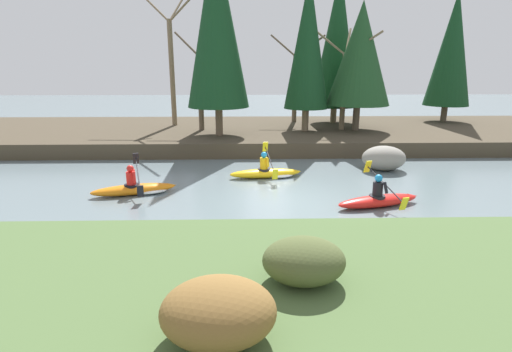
{
  "coord_description": "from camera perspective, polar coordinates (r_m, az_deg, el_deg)",
  "views": [
    {
      "loc": [
        -1.18,
        -12.18,
        4.17
      ],
      "look_at": [
        -0.86,
        0.7,
        0.55
      ],
      "focal_mm": 28.0,
      "sensor_mm": 36.0,
      "label": 1
    }
  ],
  "objects": [
    {
      "name": "riverbank_far",
      "position": [
        22.86,
        1.55,
        6.09
      ],
      "size": [
        44.0,
        9.7,
        0.72
      ],
      "color": "#473D2D",
      "rests_on": "ground"
    },
    {
      "name": "ground_plane",
      "position": [
        12.93,
        3.89,
        -3.16
      ],
      "size": [
        90.0,
        90.0,
        0.0
      ],
      "primitive_type": "plane",
      "color": "slate"
    },
    {
      "name": "conifer_tree_mid_right",
      "position": [
        27.47,
        26.22,
        15.95
      ],
      "size": [
        2.66,
        2.66,
        7.64
      ],
      "color": "brown",
      "rests_on": "riverbank_far"
    },
    {
      "name": "shrub_clump_nearest",
      "position": [
        5.13,
        -5.41,
        -18.72
      ],
      "size": [
        1.43,
        1.19,
        0.77
      ],
      "color": "brown",
      "rests_on": "riverbank_near"
    },
    {
      "name": "bare_tree_upstream",
      "position": [
        23.88,
        -11.89,
        15.89
      ],
      "size": [
        4.26,
        4.21,
        7.8
      ],
      "color": "#7A664C",
      "rests_on": "riverbank_far"
    },
    {
      "name": "bare_tree_mid_upstream",
      "position": [
        21.83,
        -7.91,
        13.04
      ],
      "size": [
        2.95,
        2.91,
        5.29
      ],
      "color": "brown",
      "rests_on": "riverbank_far"
    },
    {
      "name": "bare_tree_downstream",
      "position": [
        22.4,
        12.49,
        12.99
      ],
      "size": [
        2.99,
        2.96,
        5.37
      ],
      "color": "#7A664C",
      "rests_on": "riverbank_far"
    },
    {
      "name": "kayaker_lead",
      "position": [
        12.67,
        17.16,
        -3.19
      ],
      "size": [
        2.77,
        2.03,
        1.2
      ],
      "rotation": [
        0.0,
        0.0,
        0.29
      ],
      "color": "red",
      "rests_on": "ground"
    },
    {
      "name": "riverbank_near",
      "position": [
        6.19,
        10.63,
        -21.61
      ],
      "size": [
        44.0,
        6.75,
        0.89
      ],
      "color": "#4C6638",
      "rests_on": "ground"
    },
    {
      "name": "boulder_midstream",
      "position": [
        17.0,
        17.79,
        2.45
      ],
      "size": [
        1.75,
        1.37,
        0.99
      ],
      "color": "gray",
      "rests_on": "ground"
    },
    {
      "name": "shrub_clump_second",
      "position": [
        6.35,
        6.85,
        -11.91
      ],
      "size": [
        1.29,
        1.08,
        0.7
      ],
      "color": "#4C562D",
      "rests_on": "riverbank_near"
    },
    {
      "name": "conifer_tree_left",
      "position": [
        21.54,
        7.41,
        18.37
      ],
      "size": [
        2.31,
        2.31,
        7.85
      ],
      "color": "#7A664C",
      "rests_on": "riverbank_far"
    },
    {
      "name": "bare_tree_mid_downstream",
      "position": [
        24.96,
        5.63,
        13.51
      ],
      "size": [
        2.99,
        2.95,
        5.37
      ],
      "color": "brown",
      "rests_on": "riverbank_far"
    },
    {
      "name": "conifer_tree_mid_left",
      "position": [
        24.76,
        11.54,
        18.57
      ],
      "size": [
        2.71,
        2.71,
        8.68
      ],
      "color": "#7A664C",
      "rests_on": "riverbank_far"
    },
    {
      "name": "kayaker_trailing",
      "position": [
        13.81,
        -16.62,
        -1.7
      ],
      "size": [
        2.76,
        2.03,
        1.2
      ],
      "rotation": [
        0.0,
        0.0,
        0.3
      ],
      "color": "orange",
      "rests_on": "ground"
    },
    {
      "name": "kayaker_middle",
      "position": [
        15.18,
        1.75,
        0.52
      ],
      "size": [
        2.8,
        2.07,
        1.2
      ],
      "rotation": [
        0.0,
        0.0,
        0.14
      ],
      "color": "yellow",
      "rests_on": "ground"
    },
    {
      "name": "conifer_tree_centre",
      "position": [
        22.23,
        14.69,
        16.51
      ],
      "size": [
        3.31,
        3.31,
        6.58
      ],
      "color": "brown",
      "rests_on": "riverbank_far"
    },
    {
      "name": "conifer_tree_far_left",
      "position": [
        20.07,
        -5.65,
        21.09
      ],
      "size": [
        3.0,
        3.0,
        9.33
      ],
      "color": "brown",
      "rests_on": "riverbank_far"
    }
  ]
}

